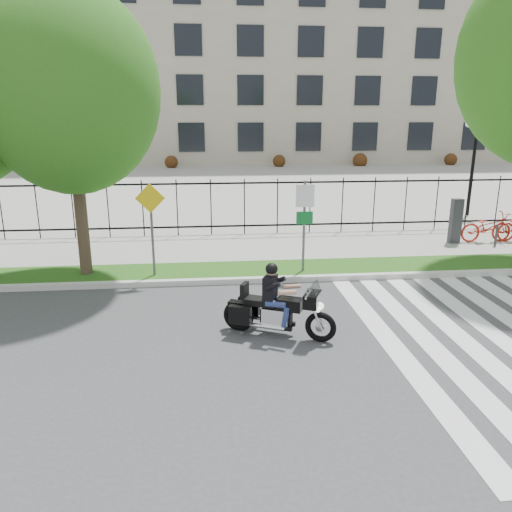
{
  "coord_description": "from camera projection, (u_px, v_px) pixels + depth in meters",
  "views": [
    {
      "loc": [
        -1.33,
        -8.49,
        4.34
      ],
      "look_at": [
        -0.19,
        3.0,
        1.06
      ],
      "focal_mm": 35.0,
      "sensor_mm": 36.0,
      "label": 1
    }
  ],
  "objects": [
    {
      "name": "ground",
      "position": [
        282.0,
        353.0,
        9.44
      ],
      "size": [
        120.0,
        120.0,
        0.0
      ],
      "primitive_type": "plane",
      "color": "#3A3A3D",
      "rests_on": "ground"
    },
    {
      "name": "curb",
      "position": [
        259.0,
        280.0,
        13.34
      ],
      "size": [
        60.0,
        0.2,
        0.15
      ],
      "primitive_type": "cube",
      "color": "beige",
      "rests_on": "ground"
    },
    {
      "name": "grass_verge",
      "position": [
        256.0,
        270.0,
        14.16
      ],
      "size": [
        60.0,
        1.5,
        0.15
      ],
      "primitive_type": "cube",
      "color": "#235014",
      "rests_on": "ground"
    },
    {
      "name": "sidewalk",
      "position": [
        249.0,
        248.0,
        16.55
      ],
      "size": [
        60.0,
        3.5,
        0.15
      ],
      "primitive_type": "cube",
      "color": "#9A9890",
      "rests_on": "ground"
    },
    {
      "name": "plaza",
      "position": [
        227.0,
        181.0,
        33.36
      ],
      "size": [
        80.0,
        34.0,
        0.1
      ],
      "primitive_type": "cube",
      "color": "#9A9890",
      "rests_on": "ground"
    },
    {
      "name": "iron_fence",
      "position": [
        244.0,
        207.0,
        17.93
      ],
      "size": [
        30.0,
        0.06,
        2.0
      ],
      "primitive_type": null,
      "color": "black",
      "rests_on": "sidewalk"
    },
    {
      "name": "office_building",
      "position": [
        217.0,
        56.0,
        49.72
      ],
      "size": [
        60.0,
        21.9,
        20.15
      ],
      "color": "#A19582",
      "rests_on": "ground"
    },
    {
      "name": "lamp_post_right",
      "position": [
        476.0,
        143.0,
        21.0
      ],
      "size": [
        1.06,
        0.7,
        4.25
      ],
      "color": "black",
      "rests_on": "ground"
    },
    {
      "name": "street_tree_1",
      "position": [
        69.0,
        90.0,
        12.39
      ],
      "size": [
        4.52,
        4.52,
        7.38
      ],
      "color": "#3B2A20",
      "rests_on": "grass_verge"
    },
    {
      "name": "sign_pole_regulatory",
      "position": [
        304.0,
        215.0,
        13.47
      ],
      "size": [
        0.5,
        0.09,
        2.5
      ],
      "color": "#59595B",
      "rests_on": "grass_verge"
    },
    {
      "name": "sign_pole_warning",
      "position": [
        151.0,
        217.0,
        13.09
      ],
      "size": [
        0.78,
        0.09,
        2.49
      ],
      "color": "#59595B",
      "rests_on": "grass_verge"
    },
    {
      "name": "motorcycle_rider",
      "position": [
        278.0,
        307.0,
        10.02
      ],
      "size": [
        2.22,
        1.28,
        1.84
      ],
      "color": "black",
      "rests_on": "ground"
    }
  ]
}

